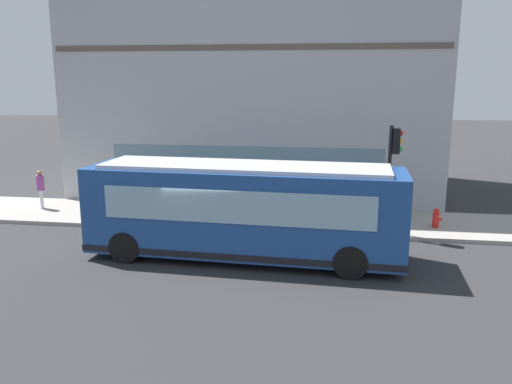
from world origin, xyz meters
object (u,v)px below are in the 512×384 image
Objects in this scene: pedestrian_near_hydrant at (41,187)px; newspaper_vending_box at (388,210)px; fire_hydrant at (436,218)px; pedestrian_by_light_pole at (226,200)px; city_bus_nearside at (244,211)px; traffic_light_near_corner at (393,159)px; pedestrian_walking_along_curb at (144,183)px.

newspaper_vending_box is (0.12, -14.68, -0.51)m from pedestrian_near_hydrant.
newspaper_vending_box is at bearing -89.54° from pedestrian_near_hydrant.
fire_hydrant is 0.45× the size of pedestrian_by_light_pole.
fire_hydrant is 8.06m from pedestrian_by_light_pole.
traffic_light_near_corner reaches higher than city_bus_nearside.
pedestrian_by_light_pole is 6.42m from newspaper_vending_box.
traffic_light_near_corner is at bearing -95.83° from pedestrian_near_hydrant.
city_bus_nearside reaches higher than pedestrian_by_light_pole.
pedestrian_walking_along_curb is at bearing 82.52° from fire_hydrant.
pedestrian_by_light_pole is (-0.63, 8.01, 0.58)m from fire_hydrant.
traffic_light_near_corner is 6.45m from pedestrian_by_light_pole.
city_bus_nearside is at bearing 121.52° from traffic_light_near_corner.
pedestrian_walking_along_curb is at bearing 44.16° from city_bus_nearside.
fire_hydrant is 0.82× the size of newspaper_vending_box.
pedestrian_walking_along_curb is 10.46m from newspaper_vending_box.
traffic_light_near_corner is (3.01, -4.90, 1.34)m from city_bus_nearside.
city_bus_nearside is at bearing -114.88° from pedestrian_near_hydrant.
city_bus_nearside is at bearing 132.76° from newspaper_vending_box.
traffic_light_near_corner reaches higher than pedestrian_by_light_pole.
pedestrian_near_hydrant is 8.48m from pedestrian_by_light_pole.
pedestrian_by_light_pole reaches higher than newspaper_vending_box.
fire_hydrant is 16.43m from pedestrian_near_hydrant.
pedestrian_near_hydrant is 0.94× the size of pedestrian_walking_along_curb.
newspaper_vending_box is (-0.96, -10.40, -0.57)m from pedestrian_walking_along_curb.
pedestrian_by_light_pole is at bearing 101.39° from newspaper_vending_box.
pedestrian_by_light_pole is at bearing 21.02° from city_bus_nearside.
pedestrian_walking_along_curb reaches higher than newspaper_vending_box.
pedestrian_near_hydrant reaches higher than pedestrian_by_light_pole.
pedestrian_near_hydrant is at bearing 88.19° from fire_hydrant.
pedestrian_near_hydrant is 4.42m from pedestrian_walking_along_curb.
city_bus_nearside is 5.90m from traffic_light_near_corner.
pedestrian_by_light_pole is at bearing 94.49° from fire_hydrant.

